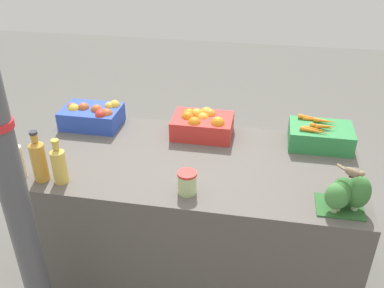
{
  "coord_description": "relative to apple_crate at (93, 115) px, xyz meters",
  "views": [
    {
      "loc": [
        0.37,
        -2.0,
        2.09
      ],
      "look_at": [
        0.0,
        0.0,
        0.91
      ],
      "focal_mm": 40.0,
      "sensor_mm": 36.0,
      "label": 1
    }
  ],
  "objects": [
    {
      "name": "pickle_jar",
      "position": [
        0.73,
        -0.6,
        -0.01
      ],
      "size": [
        0.1,
        0.1,
        0.12
      ],
      "color": "#B2C684",
      "rests_on": "market_table"
    },
    {
      "name": "carrot_crate",
      "position": [
        1.41,
        0.0,
        -0.01
      ],
      "size": [
        0.36,
        0.25,
        0.16
      ],
      "color": "#2D8442",
      "rests_on": "market_table"
    },
    {
      "name": "orange_crate",
      "position": [
        0.7,
        0.0,
        0.0
      ],
      "size": [
        0.36,
        0.25,
        0.16
      ],
      "color": "red",
      "rests_on": "market_table"
    },
    {
      "name": "apple_crate",
      "position": [
        0.0,
        0.0,
        0.0
      ],
      "size": [
        0.36,
        0.25,
        0.16
      ],
      "color": "#2847B7",
      "rests_on": "market_table"
    },
    {
      "name": "juice_bottle_amber",
      "position": [
        -0.03,
        -0.62,
        0.05
      ],
      "size": [
        0.08,
        0.08,
        0.28
      ],
      "color": "gold",
      "rests_on": "market_table"
    },
    {
      "name": "broccoli_pile",
      "position": [
        1.47,
        -0.6,
        0.02
      ],
      "size": [
        0.23,
        0.19,
        0.19
      ],
      "color": "#2D602D",
      "rests_on": "market_table"
    },
    {
      "name": "market_table",
      "position": [
        0.7,
        -0.29,
        -0.48
      ],
      "size": [
        1.85,
        0.89,
        0.81
      ],
      "primitive_type": "cube",
      "color": "#56514C",
      "rests_on": "ground_plane"
    },
    {
      "name": "juice_bottle_golden",
      "position": [
        0.07,
        -0.62,
        0.03
      ],
      "size": [
        0.07,
        0.07,
        0.25
      ],
      "color": "gold",
      "rests_on": "market_table"
    },
    {
      "name": "juice_bottle_cloudy",
      "position": [
        -0.16,
        -0.62,
        0.04
      ],
      "size": [
        0.07,
        0.07,
        0.26
      ],
      "color": "beige",
      "rests_on": "market_table"
    },
    {
      "name": "ground_plane",
      "position": [
        0.7,
        -0.29,
        -0.88
      ],
      "size": [
        10.0,
        10.0,
        0.0
      ],
      "primitive_type": "plane",
      "color": "#605E59"
    },
    {
      "name": "sparrow_bird",
      "position": [
        1.48,
        -0.61,
        0.14
      ],
      "size": [
        0.12,
        0.09,
        0.05
      ],
      "rotation": [
        0.0,
        0.0,
        -0.59
      ],
      "color": "#4C3D2D",
      "rests_on": "broccoli_pile"
    }
  ]
}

